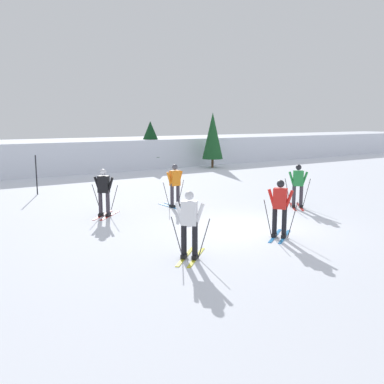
{
  "coord_description": "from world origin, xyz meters",
  "views": [
    {
      "loc": [
        -9.07,
        -10.1,
        3.4
      ],
      "look_at": [
        -0.52,
        2.37,
        0.9
      ],
      "focal_mm": 40.6,
      "sensor_mm": 36.0,
      "label": 1
    }
  ],
  "objects_px": {
    "skier_green": "(298,185)",
    "skier_black": "(104,191)",
    "trail_marker_pole": "(36,175)",
    "conifer_far_right": "(213,136)",
    "skier_orange": "(175,184)",
    "skier_white": "(189,223)",
    "conifer_far_centre": "(150,139)",
    "skier_red": "(280,207)"
  },
  "relations": [
    {
      "from": "skier_green",
      "to": "skier_black",
      "type": "height_order",
      "value": "same"
    },
    {
      "from": "trail_marker_pole",
      "to": "conifer_far_right",
      "type": "bearing_deg",
      "value": 18.93
    },
    {
      "from": "skier_black",
      "to": "conifer_far_right",
      "type": "relative_size",
      "value": 0.43
    },
    {
      "from": "skier_black",
      "to": "trail_marker_pole",
      "type": "distance_m",
      "value": 6.16
    },
    {
      "from": "skier_orange",
      "to": "skier_black",
      "type": "bearing_deg",
      "value": 179.74
    },
    {
      "from": "skier_green",
      "to": "skier_white",
      "type": "relative_size",
      "value": 1.0
    },
    {
      "from": "skier_black",
      "to": "skier_green",
      "type": "bearing_deg",
      "value": -22.14
    },
    {
      "from": "skier_green",
      "to": "skier_orange",
      "type": "distance_m",
      "value": 4.82
    },
    {
      "from": "skier_white",
      "to": "conifer_far_right",
      "type": "bearing_deg",
      "value": 51.37
    },
    {
      "from": "skier_orange",
      "to": "conifer_far_centre",
      "type": "bearing_deg",
      "value": 64.63
    },
    {
      "from": "skier_red",
      "to": "conifer_far_right",
      "type": "height_order",
      "value": "conifer_far_right"
    },
    {
      "from": "skier_red",
      "to": "trail_marker_pole",
      "type": "bearing_deg",
      "value": 107.96
    },
    {
      "from": "skier_white",
      "to": "skier_orange",
      "type": "relative_size",
      "value": 1.0
    },
    {
      "from": "skier_red",
      "to": "skier_white",
      "type": "relative_size",
      "value": 1.0
    },
    {
      "from": "skier_red",
      "to": "skier_green",
      "type": "xyz_separation_m",
      "value": [
        3.82,
        2.76,
        0.0
      ]
    },
    {
      "from": "trail_marker_pole",
      "to": "conifer_far_right",
      "type": "distance_m",
      "value": 14.59
    },
    {
      "from": "skier_green",
      "to": "trail_marker_pole",
      "type": "relative_size",
      "value": 0.93
    },
    {
      "from": "skier_orange",
      "to": "conifer_far_right",
      "type": "distance_m",
      "value": 14.86
    },
    {
      "from": "skier_green",
      "to": "skier_white",
      "type": "height_order",
      "value": "same"
    },
    {
      "from": "skier_red",
      "to": "skier_orange",
      "type": "height_order",
      "value": "same"
    },
    {
      "from": "skier_green",
      "to": "trail_marker_pole",
      "type": "distance_m",
      "value": 11.73
    },
    {
      "from": "skier_black",
      "to": "trail_marker_pole",
      "type": "relative_size",
      "value": 0.93
    },
    {
      "from": "skier_orange",
      "to": "trail_marker_pole",
      "type": "bearing_deg",
      "value": 120.93
    },
    {
      "from": "skier_white",
      "to": "trail_marker_pole",
      "type": "bearing_deg",
      "value": 92.46
    },
    {
      "from": "skier_orange",
      "to": "trail_marker_pole",
      "type": "distance_m",
      "value": 7.15
    },
    {
      "from": "skier_white",
      "to": "skier_black",
      "type": "relative_size",
      "value": 1.0
    },
    {
      "from": "skier_orange",
      "to": "conifer_far_centre",
      "type": "relative_size",
      "value": 0.51
    },
    {
      "from": "conifer_far_centre",
      "to": "skier_white",
      "type": "bearing_deg",
      "value": -116.5
    },
    {
      "from": "trail_marker_pole",
      "to": "conifer_far_right",
      "type": "relative_size",
      "value": 0.46
    },
    {
      "from": "skier_black",
      "to": "skier_orange",
      "type": "relative_size",
      "value": 1.0
    },
    {
      "from": "skier_black",
      "to": "conifer_far_right",
      "type": "xyz_separation_m",
      "value": [
        13.03,
        10.83,
        1.39
      ]
    },
    {
      "from": "skier_white",
      "to": "conifer_far_right",
      "type": "distance_m",
      "value": 21.23
    },
    {
      "from": "skier_white",
      "to": "trail_marker_pole",
      "type": "relative_size",
      "value": 0.93
    },
    {
      "from": "skier_black",
      "to": "trail_marker_pole",
      "type": "bearing_deg",
      "value": 96.61
    },
    {
      "from": "skier_white",
      "to": "conifer_far_centre",
      "type": "relative_size",
      "value": 0.51
    },
    {
      "from": "conifer_far_centre",
      "to": "skier_red",
      "type": "bearing_deg",
      "value": -108.2
    },
    {
      "from": "skier_black",
      "to": "conifer_far_right",
      "type": "distance_m",
      "value": 17.0
    },
    {
      "from": "skier_black",
      "to": "conifer_far_centre",
      "type": "xyz_separation_m",
      "value": [
        9.28,
        13.29,
        1.16
      ]
    },
    {
      "from": "skier_white",
      "to": "skier_orange",
      "type": "height_order",
      "value": "same"
    },
    {
      "from": "trail_marker_pole",
      "to": "conifer_far_centre",
      "type": "distance_m",
      "value": 12.35
    },
    {
      "from": "skier_black",
      "to": "skier_orange",
      "type": "xyz_separation_m",
      "value": [
        2.97,
        -0.01,
        -0.0
      ]
    },
    {
      "from": "skier_white",
      "to": "trail_marker_pole",
      "type": "xyz_separation_m",
      "value": [
        -0.51,
        11.84,
        0.0
      ]
    }
  ]
}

